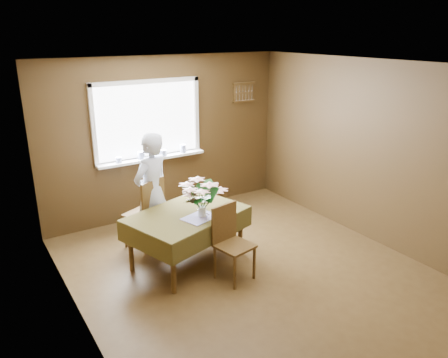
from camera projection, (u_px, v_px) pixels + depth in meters
floor at (247, 270)px, 5.45m from camera, size 4.50×4.50×0.00m
ceiling at (252, 64)px, 4.64m from camera, size 4.50×4.50×0.00m
wall_back at (166, 137)px, 6.85m from camera, size 4.00×0.00×4.00m
wall_front at (425, 257)px, 3.25m from camera, size 4.00×0.00×4.00m
wall_left at (73, 212)px, 4.04m from camera, size 0.00×4.50×4.50m
wall_right at (367, 151)px, 6.06m from camera, size 0.00×4.50×4.50m
window_assembly at (150, 133)px, 6.62m from camera, size 1.72×0.20×1.22m
spoon_rack at (244, 92)px, 7.36m from camera, size 0.44×0.05×0.33m
dining_table at (187, 219)px, 5.46m from camera, size 1.64×1.34×0.70m
chair_far at (148, 211)px, 5.88m from camera, size 0.56×0.56×0.99m
chair_near at (230, 239)px, 5.18m from camera, size 0.46×0.46×0.91m
seated_woman at (152, 192)px, 5.80m from camera, size 0.70×0.59×1.61m
flower_bouquet at (202, 194)px, 5.24m from camera, size 0.52×0.52×0.45m
side_plate at (203, 200)px, 5.84m from camera, size 0.24×0.24×0.01m
table_knife at (203, 212)px, 5.44m from camera, size 0.06×0.24×0.00m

